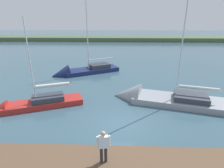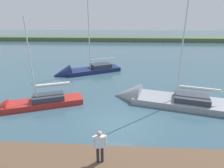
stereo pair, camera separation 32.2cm
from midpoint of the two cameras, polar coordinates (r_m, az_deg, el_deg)
ground_plane at (r=13.46m, az=1.93°, el=-12.66°), size 200.00×200.00×0.00m
far_shoreline at (r=61.83m, az=2.16°, el=13.32°), size 180.00×8.00×2.40m
dock_pier at (r=9.89m, az=1.83°, el=-24.34°), size 18.70×2.33×0.72m
sailboat_outer_mooring at (r=25.42m, az=-10.31°, el=3.61°), size 9.19×6.42×11.08m
sailboat_near_dock at (r=17.39m, az=13.43°, el=-4.72°), size 10.97×5.38×10.59m
sailboat_far_left at (r=17.20m, az=-24.03°, el=-6.21°), size 7.75×4.37×8.12m
person_on_dock at (r=8.99m, az=-3.77°, el=-18.23°), size 0.64×0.30×1.72m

